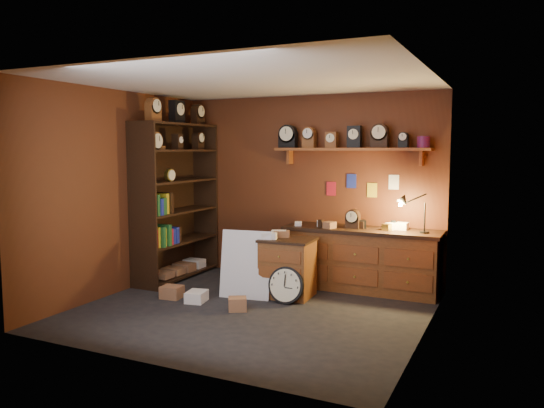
{
  "coord_description": "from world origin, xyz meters",
  "views": [
    {
      "loc": [
        2.85,
        -5.49,
        1.93
      ],
      "look_at": [
        0.1,
        0.35,
        1.25
      ],
      "focal_mm": 35.0,
      "sensor_mm": 36.0,
      "label": 1
    }
  ],
  "objects_px": {
    "shelving_unit": "(175,194)",
    "workbench": "(361,256)",
    "big_round_clock": "(286,285)",
    "low_cabinet": "(288,265)"
  },
  "relations": [
    {
      "from": "shelving_unit",
      "to": "workbench",
      "type": "distance_m",
      "value": 2.87
    },
    {
      "from": "shelving_unit",
      "to": "workbench",
      "type": "xyz_separation_m",
      "value": [
        2.72,
        0.49,
        -0.78
      ]
    },
    {
      "from": "workbench",
      "to": "big_round_clock",
      "type": "xyz_separation_m",
      "value": [
        -0.68,
        -1.03,
        -0.24
      ]
    },
    {
      "from": "low_cabinet",
      "to": "shelving_unit",
      "type": "bearing_deg",
      "value": 170.14
    },
    {
      "from": "workbench",
      "to": "big_round_clock",
      "type": "height_order",
      "value": "workbench"
    },
    {
      "from": "workbench",
      "to": "low_cabinet",
      "type": "xyz_separation_m",
      "value": [
        -0.78,
        -0.74,
        -0.06
      ]
    },
    {
      "from": "shelving_unit",
      "to": "workbench",
      "type": "relative_size",
      "value": 1.21
    },
    {
      "from": "low_cabinet",
      "to": "big_round_clock",
      "type": "relative_size",
      "value": 1.83
    },
    {
      "from": "shelving_unit",
      "to": "low_cabinet",
      "type": "bearing_deg",
      "value": -7.14
    },
    {
      "from": "workbench",
      "to": "big_round_clock",
      "type": "distance_m",
      "value": 1.25
    }
  ]
}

